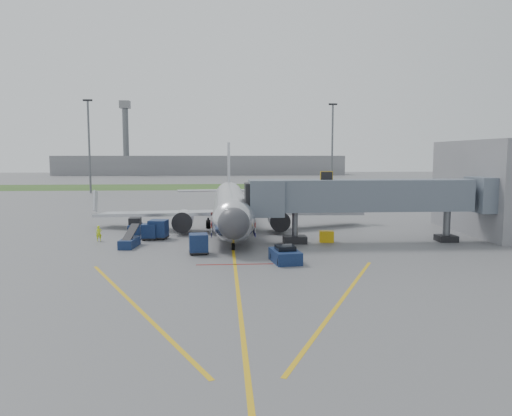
{
  "coord_description": "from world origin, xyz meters",
  "views": [
    {
      "loc": [
        -0.9,
        -42.03,
        8.5
      ],
      "look_at": [
        2.39,
        7.14,
        3.2
      ],
      "focal_mm": 35.0,
      "sensor_mm": 36.0,
      "label": 1
    }
  ],
  "objects": [
    {
      "name": "baggage_cart_a",
      "position": [
        -3.0,
        0.32,
        0.88
      ],
      "size": [
        1.78,
        1.78,
        1.73
      ],
      "color": "#0E173E",
      "rests_on": "ground"
    },
    {
      "name": "grass_strip",
      "position": [
        0.0,
        90.0,
        0.01
      ],
      "size": [
        300.0,
        25.0,
        0.01
      ],
      "primitive_type": "cube",
      "color": "#2D4C1E",
      "rests_on": "ground"
    },
    {
      "name": "terminal",
      "position": [
        30.0,
        10.0,
        5.0
      ],
      "size": [
        10.0,
        16.0,
        10.0
      ],
      "primitive_type": "cube",
      "color": "slate",
      "rests_on": "ground"
    },
    {
      "name": "belt_loader",
      "position": [
        -9.53,
        4.04,
        0.47
      ],
      "size": [
        1.57,
        3.95,
        1.89
      ],
      "color": "#0E173E",
      "rests_on": "ground"
    },
    {
      "name": "pushback_tug",
      "position": [
        4.0,
        -3.5,
        0.56
      ],
      "size": [
        2.4,
        3.47,
        1.35
      ],
      "color": "#0E173E",
      "rests_on": "ground"
    },
    {
      "name": "ramp_worker",
      "position": [
        -13.11,
        7.42,
        0.77
      ],
      "size": [
        0.65,
        0.53,
        1.54
      ],
      "primitive_type": "imported",
      "rotation": [
        0.0,
        0.0,
        0.33
      ],
      "color": "#C5E61B",
      "rests_on": "ground"
    },
    {
      "name": "distant_terminal",
      "position": [
        -10.0,
        170.0,
        4.0
      ],
      "size": [
        120.0,
        14.0,
        8.0
      ],
      "primitive_type": "cube",
      "color": "slate",
      "rests_on": "ground"
    },
    {
      "name": "light_mast_right",
      "position": [
        25.0,
        75.0,
        10.78
      ],
      "size": [
        2.0,
        0.44,
        20.4
      ],
      "color": "#595B60",
      "rests_on": "ground"
    },
    {
      "name": "control_tower",
      "position": [
        -40.0,
        165.0,
        17.33
      ],
      "size": [
        4.0,
        4.0,
        30.0
      ],
      "color": "#595B60",
      "rests_on": "ground"
    },
    {
      "name": "jet_bridge",
      "position": [
        12.86,
        5.0,
        4.47
      ],
      "size": [
        25.3,
        4.0,
        6.9
      ],
      "color": "slate",
      "rests_on": "ground"
    },
    {
      "name": "ground",
      "position": [
        0.0,
        0.0,
        0.0
      ],
      "size": [
        400.0,
        400.0,
        0.0
      ],
      "primitive_type": "plane",
      "color": "#565659",
      "rests_on": "ground"
    },
    {
      "name": "apron_markings",
      "position": [
        0.0,
        -7.4,
        0.0
      ],
      "size": [
        21.52,
        50.0,
        0.01
      ],
      "color": "gold",
      "rests_on": "ground"
    },
    {
      "name": "airliner",
      "position": [
        0.0,
        15.25,
        2.65
      ],
      "size": [
        32.1,
        35.67,
        10.25
      ],
      "color": "silver",
      "rests_on": "ground"
    },
    {
      "name": "baggage_cart_b",
      "position": [
        -7.41,
        8.26,
        0.98
      ],
      "size": [
        2.04,
        2.04,
        1.92
      ],
      "color": "#0E173E",
      "rests_on": "ground"
    },
    {
      "name": "light_mast_left",
      "position": [
        -30.0,
        70.0,
        10.78
      ],
      "size": [
        2.0,
        0.44,
        20.4
      ],
      "color": "#595B60",
      "rests_on": "ground"
    },
    {
      "name": "ground_power_cart",
      "position": [
        9.16,
        5.33,
        0.54
      ],
      "size": [
        1.45,
        1.05,
        1.09
      ],
      "color": "#C3960B",
      "rests_on": "ground"
    },
    {
      "name": "baggage_tug",
      "position": [
        -10.31,
        11.67,
        0.78
      ],
      "size": [
        1.42,
        2.58,
        1.77
      ],
      "color": "#0E173E",
      "rests_on": "ground"
    },
    {
      "name": "baggage_cart_c",
      "position": [
        -8.28,
        7.95,
        0.8
      ],
      "size": [
        1.47,
        1.47,
        1.58
      ],
      "color": "#0E173E",
      "rests_on": "ground"
    }
  ]
}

